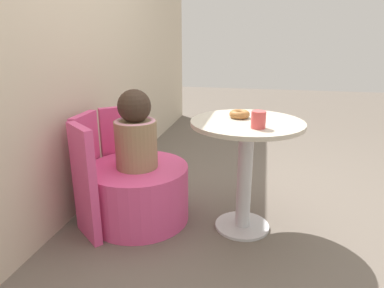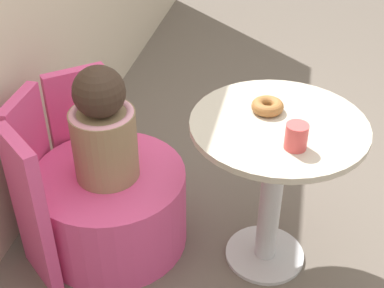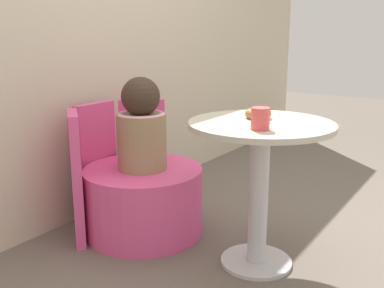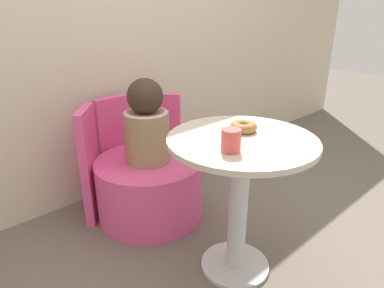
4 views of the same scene
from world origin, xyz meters
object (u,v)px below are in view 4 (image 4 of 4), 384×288
Objects in this scene: donut at (244,127)px; tub_chair at (150,187)px; child_figure at (146,125)px; cup at (231,140)px; round_table at (240,177)px.

tub_chair is at bearing 98.96° from donut.
cup is at bearing -99.10° from child_figure.
child_figure is (-0.03, 0.68, 0.09)m from round_table.
round_table is 0.29m from cup.
tub_chair is 1.31× the size of child_figure.
tub_chair is at bearing 80.90° from cup.
child_figure reaches higher than round_table.
round_table is at bearing -87.48° from child_figure.
cup is (-0.12, -0.75, 0.56)m from tub_chair.
round_table is 0.69m from child_figure.
child_figure is at bearing 97.13° from tub_chair.
round_table is at bearing -87.48° from tub_chair.
tub_chair is 0.83m from donut.
round_table is 1.07× the size of tub_chair.
child_figure is 0.65m from donut.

